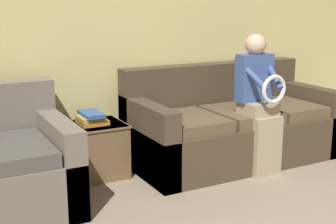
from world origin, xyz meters
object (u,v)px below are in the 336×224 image
Objects in this scene: couch_main at (231,127)px; book_stack at (91,118)px; child_left_seated at (259,98)px; side_shelf at (93,149)px.

couch_main is 1.37m from book_stack.
book_stack is at bearing 156.96° from child_left_seated.
side_shelf is at bearing 157.23° from child_left_seated.
child_left_seated is at bearing -23.04° from book_stack.
side_shelf is at bearing -97.44° from book_stack.
book_stack is at bearing 171.67° from couch_main.
couch_main is 6.71× the size of book_stack.
side_shelf is 1.86× the size of book_stack.
child_left_seated is 1.54m from side_shelf.
book_stack is at bearing 82.56° from side_shelf.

